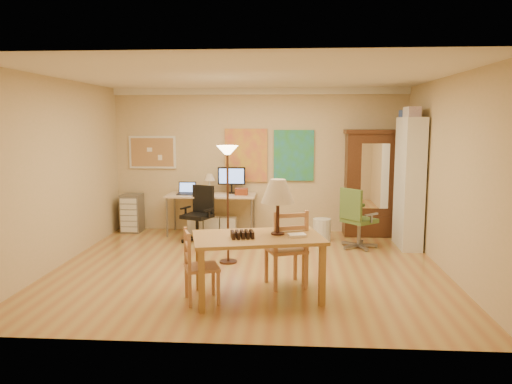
# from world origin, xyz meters

# --- Properties ---
(floor) EXTENTS (5.50, 5.50, 0.00)m
(floor) POSITION_xyz_m (0.00, 0.00, 0.00)
(floor) COLOR #A06839
(floor) RESTS_ON ground
(crown_molding) EXTENTS (5.50, 0.08, 0.12)m
(crown_molding) POSITION_xyz_m (0.00, 2.46, 2.64)
(crown_molding) COLOR white
(crown_molding) RESTS_ON floor
(corkboard) EXTENTS (0.90, 0.04, 0.62)m
(corkboard) POSITION_xyz_m (-2.05, 2.47, 1.50)
(corkboard) COLOR #A36E4D
(corkboard) RESTS_ON floor
(art_panel_left) EXTENTS (0.80, 0.04, 1.00)m
(art_panel_left) POSITION_xyz_m (-0.25, 2.47, 1.45)
(art_panel_left) COLOR yellow
(art_panel_left) RESTS_ON floor
(art_panel_right) EXTENTS (0.75, 0.04, 0.95)m
(art_panel_right) POSITION_xyz_m (0.65, 2.47, 1.45)
(art_panel_right) COLOR teal
(art_panel_right) RESTS_ON floor
(dining_table) EXTENTS (1.66, 1.21, 1.41)m
(dining_table) POSITION_xyz_m (0.29, -1.18, 0.89)
(dining_table) COLOR olive
(dining_table) RESTS_ON floor
(ladder_chair_back) EXTENTS (0.59, 0.57, 1.00)m
(ladder_chair_back) POSITION_xyz_m (0.55, -0.79, 0.47)
(ladder_chair_back) COLOR #A56C4B
(ladder_chair_back) RESTS_ON floor
(ladder_chair_left) EXTENTS (0.48, 0.49, 0.85)m
(ladder_chair_left) POSITION_xyz_m (-0.46, -1.39, 0.40)
(ladder_chair_left) COLOR #A56C4B
(ladder_chair_left) RESTS_ON floor
(torchiere_lamp) EXTENTS (0.32, 0.32, 1.74)m
(torchiere_lamp) POSITION_xyz_m (-0.32, 0.23, 1.39)
(torchiere_lamp) COLOR #41261A
(torchiere_lamp) RESTS_ON floor
(computer_desk) EXTENTS (1.64, 0.72, 1.24)m
(computer_desk) POSITION_xyz_m (-0.83, 2.16, 0.45)
(computer_desk) COLOR #CDB096
(computer_desk) RESTS_ON floor
(office_chair_black) EXTENTS (0.60, 0.60, 0.97)m
(office_chair_black) POSITION_xyz_m (-1.01, 1.55, 0.26)
(office_chair_black) COLOR black
(office_chair_black) RESTS_ON floor
(office_chair_green) EXTENTS (0.65, 0.64, 1.01)m
(office_chair_green) POSITION_xyz_m (1.70, 1.23, 0.27)
(office_chair_green) COLOR slate
(office_chair_green) RESTS_ON floor
(drawer_cart) EXTENTS (0.36, 0.43, 0.72)m
(drawer_cart) POSITION_xyz_m (-2.41, 2.21, 0.36)
(drawer_cart) COLOR slate
(drawer_cart) RESTS_ON floor
(armoire) EXTENTS (1.05, 0.50, 1.94)m
(armoire) POSITION_xyz_m (2.09, 2.24, 0.84)
(armoire) COLOR #341C0E
(armoire) RESTS_ON floor
(bookshelf) EXTENTS (0.32, 0.86, 2.15)m
(bookshelf) POSITION_xyz_m (2.55, 1.40, 1.07)
(bookshelf) COLOR white
(bookshelf) RESTS_ON floor
(wastebin) EXTENTS (0.32, 0.32, 0.40)m
(wastebin) POSITION_xyz_m (1.15, 1.69, 0.20)
(wastebin) COLOR silver
(wastebin) RESTS_ON floor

